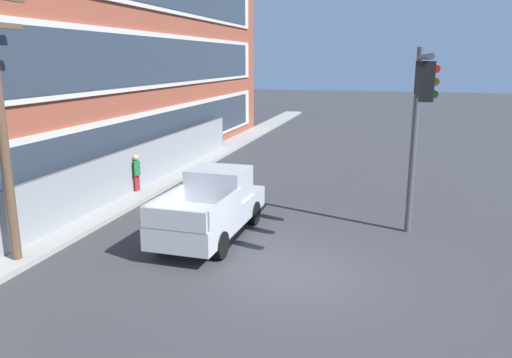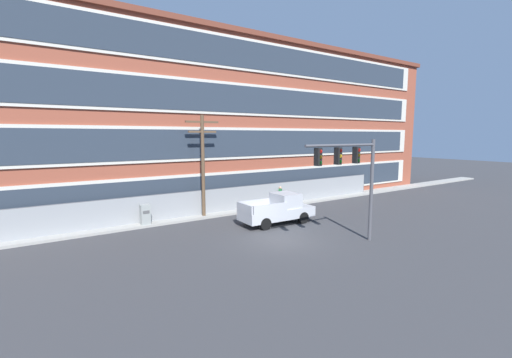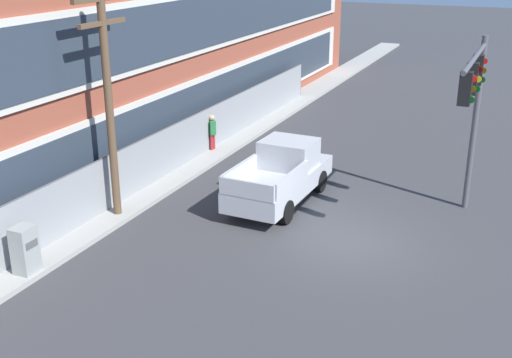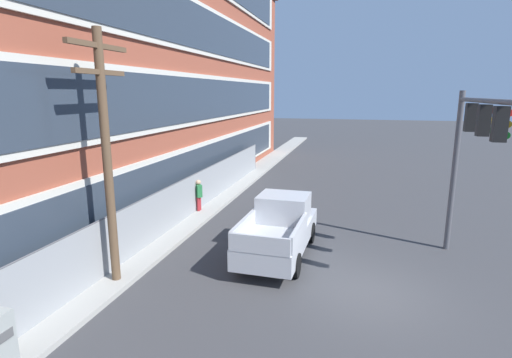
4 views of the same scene
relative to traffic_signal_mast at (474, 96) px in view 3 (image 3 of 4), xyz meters
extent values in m
plane|color=#38383A|center=(-2.68, 2.90, -4.29)|extent=(160.00, 160.00, 0.00)
cube|color=#9E9B93|center=(-2.68, 10.77, -4.21)|extent=(80.00, 1.63, 0.16)
cube|color=beige|center=(1.22, 11.52, -2.35)|extent=(42.73, 0.10, 2.53)
cube|color=#2D3844|center=(1.22, 11.46, -2.35)|extent=(40.88, 0.06, 2.11)
cube|color=beige|center=(1.22, 11.52, 1.17)|extent=(42.73, 0.10, 2.53)
cube|color=#2D3844|center=(1.22, 11.46, 1.17)|extent=(40.88, 0.06, 2.11)
cube|color=gray|center=(-2.59, 10.95, -3.29)|extent=(34.79, 0.04, 1.99)
cylinder|color=#4C4C51|center=(14.81, 10.95, -3.29)|extent=(0.06, 0.06, 1.99)
cylinder|color=#4C4C51|center=(-2.59, 10.95, -2.30)|extent=(34.79, 0.05, 0.05)
cylinder|color=#4C4C51|center=(1.67, 0.00, -1.35)|extent=(0.20, 0.20, 5.87)
cylinder|color=#4C4C51|center=(-0.90, 0.00, 1.29)|extent=(5.14, 0.14, 0.14)
cube|color=black|center=(0.24, 0.00, 0.74)|extent=(0.28, 0.32, 0.90)
cylinder|color=red|center=(0.24, -0.18, 1.02)|extent=(0.04, 0.18, 0.18)
cylinder|color=#503E08|center=(0.24, -0.18, 0.74)|extent=(0.04, 0.18, 0.18)
cylinder|color=#0A4011|center=(0.24, -0.18, 0.46)|extent=(0.04, 0.18, 0.18)
cube|color=black|center=(-1.19, 0.00, 0.74)|extent=(0.28, 0.32, 0.90)
cylinder|color=#4B0807|center=(-1.19, -0.18, 1.02)|extent=(0.04, 0.18, 0.18)
cylinder|color=gold|center=(-1.19, -0.18, 0.74)|extent=(0.04, 0.18, 0.18)
cylinder|color=#0A4011|center=(-1.19, -0.18, 0.46)|extent=(0.04, 0.18, 0.18)
cube|color=black|center=(-2.61, 0.00, 0.74)|extent=(0.28, 0.32, 0.90)
cylinder|color=red|center=(-2.61, -0.18, 1.02)|extent=(0.04, 0.18, 0.18)
cylinder|color=#503E08|center=(-2.61, -0.18, 0.74)|extent=(0.04, 0.18, 0.18)
cylinder|color=#0A4011|center=(-2.61, -0.18, 0.46)|extent=(0.04, 0.18, 0.18)
cube|color=#B2B5BA|center=(-0.51, 6.05, -3.54)|extent=(5.35, 2.16, 0.70)
cube|color=#B2B5BA|center=(0.23, 6.02, -2.70)|extent=(1.64, 1.88, 0.98)
cube|color=#283342|center=(1.04, 6.00, -2.70)|extent=(0.11, 1.64, 0.74)
cube|color=#B2B5BA|center=(-1.67, 7.02, -2.91)|extent=(2.64, 0.20, 0.56)
cube|color=#B2B5BA|center=(-1.73, 5.15, -2.91)|extent=(2.64, 0.20, 0.56)
cube|color=#B2B5BA|center=(-3.11, 6.13, -2.91)|extent=(0.16, 1.92, 0.56)
cylinder|color=black|center=(1.10, 6.91, -3.89)|extent=(0.81, 0.29, 0.80)
cylinder|color=black|center=(1.04, 5.08, -3.89)|extent=(0.81, 0.29, 0.80)
cylinder|color=black|center=(-2.07, 7.01, -3.89)|extent=(0.81, 0.29, 0.80)
cylinder|color=black|center=(-2.13, 5.18, -3.89)|extent=(0.81, 0.29, 0.80)
cube|color=white|center=(2.17, 6.66, -3.43)|extent=(0.07, 0.24, 0.16)
cube|color=white|center=(2.13, 5.26, -3.43)|extent=(0.07, 0.24, 0.16)
cylinder|color=brown|center=(-3.97, 10.47, -0.51)|extent=(0.26, 0.26, 7.56)
cube|color=brown|center=(-3.97, 10.47, 2.07)|extent=(2.18, 0.14, 0.14)
cube|color=#939993|center=(-8.34, 10.33, -3.54)|extent=(0.61, 0.53, 1.50)
cube|color=#515151|center=(-8.34, 10.05, -3.24)|extent=(0.43, 0.02, 0.20)
cylinder|color=maroon|center=(3.42, 10.82, -3.86)|extent=(0.14, 0.14, 0.85)
cylinder|color=maroon|center=(3.60, 10.82, -3.86)|extent=(0.14, 0.14, 0.85)
cube|color=#236B38|center=(3.51, 10.82, -3.14)|extent=(0.46, 0.45, 0.60)
sphere|color=tan|center=(3.51, 10.82, -2.72)|extent=(0.24, 0.24, 0.24)
camera|label=1|loc=(-14.65, 0.71, 1.23)|focal=35.00mm
camera|label=2|loc=(-14.71, -12.38, 1.79)|focal=24.00mm
camera|label=3|loc=(-20.02, -1.73, 4.38)|focal=45.00mm
camera|label=4|loc=(-13.93, 3.41, 1.52)|focal=28.00mm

